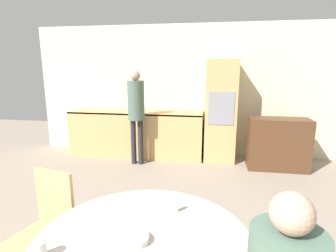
{
  "coord_description": "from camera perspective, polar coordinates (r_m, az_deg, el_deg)",
  "views": [
    {
      "loc": [
        0.54,
        0.03,
        1.74
      ],
      "look_at": [
        0.05,
        3.03,
        1.07
      ],
      "focal_mm": 28.0,
      "sensor_mm": 36.0,
      "label": 1
    }
  ],
  "objects": [
    {
      "name": "kitchen_counter",
      "position": [
        5.36,
        -6.82,
        -1.48
      ],
      "size": [
        2.65,
        0.6,
        0.91
      ],
      "color": "tan",
      "rests_on": "ground_plane"
    },
    {
      "name": "wall_back",
      "position": [
        5.38,
        3.52,
        7.62
      ],
      "size": [
        6.19,
        0.05,
        2.6
      ],
      "color": "beige",
      "rests_on": "ground_plane"
    },
    {
      "name": "bowl_near",
      "position": [
        1.71,
        -7.08,
        -23.26
      ],
      "size": [
        0.16,
        0.16,
        0.04
      ],
      "color": "silver",
      "rests_on": "dining_table"
    },
    {
      "name": "person_standing",
      "position": [
        4.74,
        -6.95,
        4.18
      ],
      "size": [
        0.3,
        0.3,
        1.71
      ],
      "color": "#262628",
      "rests_on": "ground_plane"
    },
    {
      "name": "salt_shaker",
      "position": [
        1.98,
        1.81,
        -17.04
      ],
      "size": [
        0.03,
        0.03,
        0.09
      ],
      "color": "white",
      "rests_on": "dining_table"
    },
    {
      "name": "chair_far_left",
      "position": [
        2.43,
        -24.72,
        -18.72
      ],
      "size": [
        0.49,
        0.49,
        0.95
      ],
      "rotation": [
        0.0,
        0.0,
        6.02
      ],
      "color": "tan",
      "rests_on": "ground_plane"
    },
    {
      "name": "oven_unit",
      "position": [
        5.07,
        11.35,
        3.19
      ],
      "size": [
        0.57,
        0.59,
        1.91
      ],
      "color": "tan",
      "rests_on": "ground_plane"
    },
    {
      "name": "sideboard",
      "position": [
        4.99,
        22.8,
        -3.62
      ],
      "size": [
        1.01,
        0.45,
        0.91
      ],
      "color": "#51331E",
      "rests_on": "ground_plane"
    },
    {
      "name": "cup",
      "position": [
        1.73,
        -26.07,
        -23.02
      ],
      "size": [
        0.07,
        0.07,
        0.09
      ],
      "color": "silver",
      "rests_on": "dining_table"
    }
  ]
}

